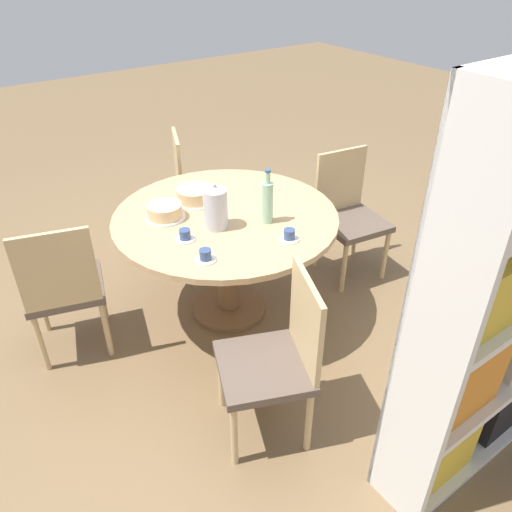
# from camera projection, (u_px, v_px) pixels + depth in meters

# --- Properties ---
(ground_plane) EXTENTS (14.00, 14.00, 0.00)m
(ground_plane) POSITION_uv_depth(u_px,v_px,m) (229.00, 309.00, 3.38)
(ground_plane) COLOR brown
(dining_table) EXTENTS (1.35, 1.35, 0.72)m
(dining_table) POSITION_uv_depth(u_px,v_px,m) (226.00, 232.00, 3.05)
(dining_table) COLOR brown
(dining_table) RESTS_ON ground_plane
(chair_a) EXTENTS (0.48, 0.48, 0.89)m
(chair_a) POSITION_uv_depth(u_px,v_px,m) (348.00, 212.00, 3.54)
(chair_a) COLOR tan
(chair_a) RESTS_ON ground_plane
(chair_b) EXTENTS (0.55, 0.55, 0.89)m
(chair_b) POSITION_uv_depth(u_px,v_px,m) (197.00, 186.00, 3.90)
(chair_b) COLOR tan
(chair_b) RESTS_ON ground_plane
(chair_c) EXTENTS (0.52, 0.52, 0.89)m
(chair_c) POSITION_uv_depth(u_px,v_px,m) (64.00, 286.00, 2.80)
(chair_c) COLOR tan
(chair_c) RESTS_ON ground_plane
(chair_d) EXTENTS (0.55, 0.55, 0.89)m
(chair_d) POSITION_uv_depth(u_px,v_px,m) (277.00, 357.00, 2.34)
(chair_d) COLOR tan
(chair_d) RESTS_ON ground_plane
(bookshelf) EXTENTS (1.02, 0.28, 1.84)m
(bookshelf) POSITION_uv_depth(u_px,v_px,m) (503.00, 308.00, 2.02)
(bookshelf) COLOR silver
(bookshelf) RESTS_ON ground_plane
(coffee_pot) EXTENTS (0.14, 0.14, 0.27)m
(coffee_pot) POSITION_uv_depth(u_px,v_px,m) (216.00, 207.00, 2.79)
(coffee_pot) COLOR silver
(coffee_pot) RESTS_ON dining_table
(water_bottle) EXTENTS (0.07, 0.07, 0.32)m
(water_bottle) POSITION_uv_depth(u_px,v_px,m) (267.00, 201.00, 2.83)
(water_bottle) COLOR #99C6A3
(water_bottle) RESTS_ON dining_table
(cake_main) EXTENTS (0.26, 0.26, 0.09)m
(cake_main) POSITION_uv_depth(u_px,v_px,m) (195.00, 195.00, 3.10)
(cake_main) COLOR white
(cake_main) RESTS_ON dining_table
(cake_second) EXTENTS (0.24, 0.24, 0.09)m
(cake_second) POSITION_uv_depth(u_px,v_px,m) (165.00, 212.00, 2.92)
(cake_second) COLOR white
(cake_second) RESTS_ON dining_table
(cup_a) EXTENTS (0.11, 0.11, 0.06)m
(cup_a) POSITION_uv_depth(u_px,v_px,m) (289.00, 236.00, 2.72)
(cup_a) COLOR white
(cup_a) RESTS_ON dining_table
(cup_b) EXTENTS (0.11, 0.11, 0.06)m
(cup_b) POSITION_uv_depth(u_px,v_px,m) (185.00, 236.00, 2.72)
(cup_b) COLOR white
(cup_b) RESTS_ON dining_table
(cup_c) EXTENTS (0.11, 0.11, 0.06)m
(cup_c) POSITION_uv_depth(u_px,v_px,m) (205.00, 256.00, 2.55)
(cup_c) COLOR white
(cup_c) RESTS_ON dining_table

